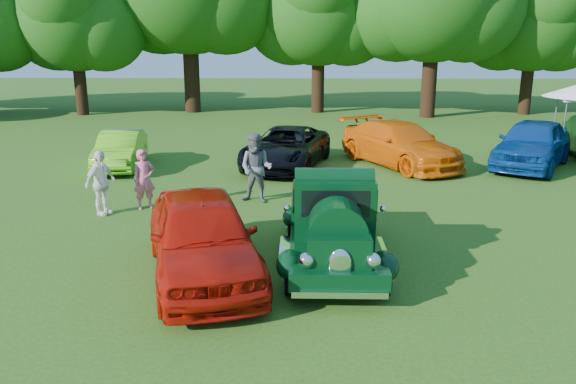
{
  "coord_description": "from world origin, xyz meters",
  "views": [
    {
      "loc": [
        -0.46,
        -10.49,
        4.31
      ],
      "look_at": [
        -0.73,
        1.52,
        1.1
      ],
      "focal_mm": 35.0,
      "sensor_mm": 36.0,
      "label": 1
    }
  ],
  "objects_px": {
    "spectator_grey": "(256,168)",
    "back_car_orange": "(400,144)",
    "back_car_lime": "(120,150)",
    "spectator_white": "(101,183)",
    "hero_pickup": "(333,224)",
    "back_car_black": "(286,148)",
    "spectator_pink": "(144,179)",
    "back_car_blue": "(532,144)",
    "red_convertible": "(202,236)"
  },
  "relations": [
    {
      "from": "back_car_black",
      "to": "spectator_white",
      "type": "relative_size",
      "value": 3.04
    },
    {
      "from": "back_car_lime",
      "to": "red_convertible",
      "type": "bearing_deg",
      "value": -71.58
    },
    {
      "from": "hero_pickup",
      "to": "red_convertible",
      "type": "xyz_separation_m",
      "value": [
        -2.49,
        -0.8,
        0.02
      ]
    },
    {
      "from": "red_convertible",
      "to": "back_car_lime",
      "type": "xyz_separation_m",
      "value": [
        -4.5,
        9.39,
        -0.16
      ]
    },
    {
      "from": "back_car_lime",
      "to": "back_car_black",
      "type": "relative_size",
      "value": 0.77
    },
    {
      "from": "spectator_grey",
      "to": "back_car_orange",
      "type": "bearing_deg",
      "value": 61.61
    },
    {
      "from": "back_car_lime",
      "to": "spectator_white",
      "type": "distance_m",
      "value": 5.66
    },
    {
      "from": "hero_pickup",
      "to": "spectator_grey",
      "type": "bearing_deg",
      "value": 113.32
    },
    {
      "from": "back_car_orange",
      "to": "spectator_pink",
      "type": "xyz_separation_m",
      "value": [
        -7.7,
        -5.63,
        0.02
      ]
    },
    {
      "from": "spectator_grey",
      "to": "spectator_pink",
      "type": "bearing_deg",
      "value": -151.13
    },
    {
      "from": "back_car_lime",
      "to": "spectator_grey",
      "type": "distance_m",
      "value": 6.67
    },
    {
      "from": "hero_pickup",
      "to": "spectator_pink",
      "type": "relative_size",
      "value": 2.9
    },
    {
      "from": "back_car_orange",
      "to": "spectator_white",
      "type": "relative_size",
      "value": 3.2
    },
    {
      "from": "red_convertible",
      "to": "spectator_pink",
      "type": "xyz_separation_m",
      "value": [
        -2.3,
        4.43,
        -0.0
      ]
    },
    {
      "from": "spectator_pink",
      "to": "spectator_white",
      "type": "distance_m",
      "value": 1.12
    },
    {
      "from": "spectator_pink",
      "to": "spectator_grey",
      "type": "xyz_separation_m",
      "value": [
        2.93,
        0.69,
        0.16
      ]
    },
    {
      "from": "red_convertible",
      "to": "back_car_black",
      "type": "height_order",
      "value": "red_convertible"
    },
    {
      "from": "hero_pickup",
      "to": "back_car_orange",
      "type": "xyz_separation_m",
      "value": [
        2.91,
        9.27,
        -0.01
      ]
    },
    {
      "from": "red_convertible",
      "to": "back_car_black",
      "type": "relative_size",
      "value": 0.93
    },
    {
      "from": "red_convertible",
      "to": "spectator_grey",
      "type": "bearing_deg",
      "value": 66.9
    },
    {
      "from": "hero_pickup",
      "to": "back_car_blue",
      "type": "height_order",
      "value": "hero_pickup"
    },
    {
      "from": "hero_pickup",
      "to": "spectator_grey",
      "type": "xyz_separation_m",
      "value": [
        -1.87,
        4.33,
        0.18
      ]
    },
    {
      "from": "spectator_white",
      "to": "spectator_grey",
      "type": "bearing_deg",
      "value": -47.21
    },
    {
      "from": "red_convertible",
      "to": "spectator_pink",
      "type": "height_order",
      "value": "red_convertible"
    },
    {
      "from": "back_car_blue",
      "to": "spectator_white",
      "type": "height_order",
      "value": "back_car_blue"
    },
    {
      "from": "back_car_lime",
      "to": "back_car_blue",
      "type": "distance_m",
      "value": 14.52
    },
    {
      "from": "back_car_black",
      "to": "spectator_grey",
      "type": "xyz_separation_m",
      "value": [
        -0.71,
        -4.53,
        0.26
      ]
    },
    {
      "from": "back_car_lime",
      "to": "back_car_black",
      "type": "height_order",
      "value": "back_car_black"
    },
    {
      "from": "back_car_blue",
      "to": "spectator_grey",
      "type": "distance_m",
      "value": 10.5
    },
    {
      "from": "back_car_orange",
      "to": "spectator_pink",
      "type": "bearing_deg",
      "value": -172.18
    },
    {
      "from": "back_car_black",
      "to": "spectator_pink",
      "type": "distance_m",
      "value": 6.36
    },
    {
      "from": "red_convertible",
      "to": "spectator_grey",
      "type": "height_order",
      "value": "spectator_grey"
    },
    {
      "from": "spectator_pink",
      "to": "spectator_white",
      "type": "height_order",
      "value": "spectator_white"
    },
    {
      "from": "hero_pickup",
      "to": "red_convertible",
      "type": "distance_m",
      "value": 2.62
    },
    {
      "from": "back_car_black",
      "to": "spectator_grey",
      "type": "distance_m",
      "value": 4.59
    },
    {
      "from": "back_car_black",
      "to": "spectator_pink",
      "type": "height_order",
      "value": "spectator_pink"
    },
    {
      "from": "back_car_orange",
      "to": "spectator_grey",
      "type": "height_order",
      "value": "spectator_grey"
    },
    {
      "from": "spectator_grey",
      "to": "back_car_black",
      "type": "bearing_deg",
      "value": 96.75
    },
    {
      "from": "back_car_lime",
      "to": "back_car_blue",
      "type": "height_order",
      "value": "back_car_blue"
    },
    {
      "from": "back_car_orange",
      "to": "spectator_pink",
      "type": "relative_size",
      "value": 3.35
    },
    {
      "from": "back_car_black",
      "to": "spectator_grey",
      "type": "height_order",
      "value": "spectator_grey"
    },
    {
      "from": "hero_pickup",
      "to": "spectator_white",
      "type": "bearing_deg",
      "value": 151.9
    },
    {
      "from": "back_car_lime",
      "to": "spectator_pink",
      "type": "distance_m",
      "value": 5.42
    },
    {
      "from": "back_car_black",
      "to": "spectator_pink",
      "type": "relative_size",
      "value": 3.18
    },
    {
      "from": "back_car_lime",
      "to": "back_car_orange",
      "type": "xyz_separation_m",
      "value": [
        9.9,
        0.68,
        0.13
      ]
    },
    {
      "from": "red_convertible",
      "to": "back_car_blue",
      "type": "relative_size",
      "value": 0.94
    },
    {
      "from": "back_car_orange",
      "to": "spectator_grey",
      "type": "bearing_deg",
      "value": -162.37
    },
    {
      "from": "spectator_white",
      "to": "red_convertible",
      "type": "bearing_deg",
      "value": -114.92
    },
    {
      "from": "back_car_lime",
      "to": "spectator_white",
      "type": "relative_size",
      "value": 2.33
    },
    {
      "from": "spectator_grey",
      "to": "hero_pickup",
      "type": "bearing_deg",
      "value": -51.06
    }
  ]
}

